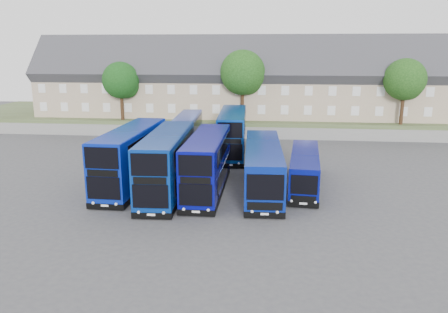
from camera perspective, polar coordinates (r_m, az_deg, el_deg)
ground at (r=33.63m, az=-3.81°, el=-5.62°), size 120.00×120.00×0.00m
retaining_wall at (r=56.48m, az=0.25°, el=3.18°), size 70.00×0.40×1.50m
earth_bank at (r=66.26m, az=1.10°, el=4.98°), size 80.00×20.00×2.00m
terrace_row at (r=61.42m, az=6.47°, el=9.45°), size 66.00×10.40×11.20m
dd_front_left at (r=37.06m, az=-12.00°, el=-0.25°), size 3.08×12.16×4.81m
dd_front_mid at (r=34.86m, az=-7.43°, el=-0.96°), size 3.22×12.14×4.79m
dd_front_right at (r=34.83m, az=-2.20°, el=-1.08°), size 2.63×11.42×4.53m
dd_rear_left at (r=48.97m, az=-4.81°, el=2.94°), size 2.81×10.24×4.03m
dd_rear_right at (r=47.14m, az=1.11°, el=2.97°), size 3.20×11.91×4.69m
coach_east_a at (r=35.66m, az=5.10°, el=-1.47°), size 3.34×13.55×3.68m
coach_east_b at (r=36.79m, az=10.45°, el=-1.78°), size 3.10×10.81×2.91m
tree_west at (r=59.70m, az=-13.18°, el=9.50°), size 4.80×4.80×7.65m
tree_mid at (r=57.02m, az=2.60°, el=10.68°), size 5.76×5.76×9.18m
tree_east at (r=58.88m, az=22.64°, el=9.09°), size 5.12×5.12×8.16m
tree_far at (r=67.37m, az=25.95°, el=9.52°), size 5.44×5.44×8.67m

